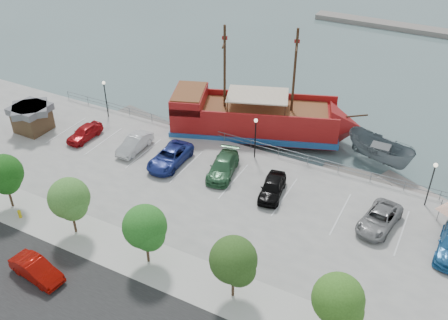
% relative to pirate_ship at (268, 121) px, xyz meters
% --- Properties ---
extents(ground, '(160.00, 160.00, 0.00)m').
position_rel_pirate_ship_xyz_m(ground, '(0.96, -12.01, -2.14)').
color(ground, '#4E6665').
extents(sidewalk, '(100.00, 4.00, 0.05)m').
position_rel_pirate_ship_xyz_m(sidewalk, '(0.96, -22.01, -1.12)').
color(sidewalk, beige).
rests_on(sidewalk, land_slab).
extents(seawall_railing, '(50.00, 0.06, 1.00)m').
position_rel_pirate_ship_xyz_m(seawall_railing, '(0.96, -4.21, -0.61)').
color(seawall_railing, slate).
rests_on(seawall_railing, land_slab).
extents(far_shore, '(40.00, 3.00, 0.80)m').
position_rel_pirate_ship_xyz_m(far_shore, '(10.96, 42.99, -1.74)').
color(far_shore, gray).
rests_on(far_shore, ground).
extents(pirate_ship, '(20.54, 11.89, 12.76)m').
position_rel_pirate_ship_xyz_m(pirate_ship, '(0.00, 0.00, 0.00)').
color(pirate_ship, maroon).
rests_on(pirate_ship, ground).
extents(patrol_boat, '(7.80, 5.32, 2.83)m').
position_rel_pirate_ship_xyz_m(patrol_boat, '(11.71, 0.31, -0.72)').
color(patrol_boat, slate).
rests_on(patrol_boat, ground).
extents(dock_west, '(7.24, 3.29, 0.40)m').
position_rel_pirate_ship_xyz_m(dock_west, '(-14.17, -2.81, -1.94)').
color(dock_west, slate).
rests_on(dock_west, ground).
extents(dock_mid, '(6.50, 2.20, 0.37)m').
position_rel_pirate_ship_xyz_m(dock_mid, '(10.36, -2.81, -1.95)').
color(dock_mid, '#68645D').
rests_on(dock_mid, ground).
extents(dock_east, '(7.14, 4.52, 0.40)m').
position_rel_pirate_ship_xyz_m(dock_east, '(15.81, -2.81, -1.94)').
color(dock_east, gray).
rests_on(dock_east, ground).
extents(shed, '(3.52, 3.52, 2.86)m').
position_rel_pirate_ship_xyz_m(shed, '(-22.07, -11.59, 0.39)').
color(shed, '#4D3722').
rests_on(shed, land_slab).
extents(street_sedan, '(4.55, 2.04, 1.45)m').
position_rel_pirate_ship_xyz_m(street_sedan, '(-6.14, -26.98, -0.41)').
color(street_sedan, '#920903').
rests_on(street_sedan, street).
extents(fire_hydrant, '(0.28, 0.28, 0.79)m').
position_rel_pirate_ship_xyz_m(fire_hydrant, '(-12.29, -22.81, -0.70)').
color(fire_hydrant, gold).
rests_on(fire_hydrant, sidewalk).
extents(lamp_post_left, '(0.36, 0.36, 4.28)m').
position_rel_pirate_ship_xyz_m(lamp_post_left, '(-17.04, -5.51, 1.80)').
color(lamp_post_left, black).
rests_on(lamp_post_left, land_slab).
extents(lamp_post_mid, '(0.36, 0.36, 4.28)m').
position_rel_pirate_ship_xyz_m(lamp_post_mid, '(0.96, -5.51, 1.80)').
color(lamp_post_mid, black).
rests_on(lamp_post_mid, land_slab).
extents(lamp_post_right, '(0.36, 0.36, 4.28)m').
position_rel_pirate_ship_xyz_m(lamp_post_right, '(16.96, -5.51, 1.80)').
color(lamp_post_right, black).
rests_on(lamp_post_right, land_slab).
extents(tree_b, '(3.30, 3.20, 5.00)m').
position_rel_pirate_ship_xyz_m(tree_b, '(-13.89, -22.09, 2.16)').
color(tree_b, '#473321').
rests_on(tree_b, sidewalk).
extents(tree_c, '(3.30, 3.20, 5.00)m').
position_rel_pirate_ship_xyz_m(tree_c, '(-6.89, -22.09, 2.16)').
color(tree_c, '#473321').
rests_on(tree_c, sidewalk).
extents(tree_d, '(3.30, 3.20, 5.00)m').
position_rel_pirate_ship_xyz_m(tree_d, '(0.11, -22.09, 2.16)').
color(tree_d, '#473321').
rests_on(tree_d, sidewalk).
extents(tree_e, '(3.30, 3.20, 5.00)m').
position_rel_pirate_ship_xyz_m(tree_e, '(7.11, -22.09, 2.16)').
color(tree_e, '#473321').
rests_on(tree_e, sidewalk).
extents(tree_f, '(3.30, 3.20, 5.00)m').
position_rel_pirate_ship_xyz_m(tree_f, '(14.11, -22.09, 2.16)').
color(tree_f, '#473321').
rests_on(tree_f, sidewalk).
extents(parked_car_a, '(1.82, 4.32, 1.46)m').
position_rel_pirate_ship_xyz_m(parked_car_a, '(-16.06, -10.46, -0.41)').
color(parked_car_a, '#A60F13').
rests_on(parked_car_a, land_slab).
extents(parked_car_b, '(1.66, 4.58, 1.50)m').
position_rel_pirate_ship_xyz_m(parked_car_b, '(-10.15, -9.87, -0.39)').
color(parked_car_b, silver).
rests_on(parked_car_b, land_slab).
extents(parked_car_c, '(2.80, 5.70, 1.56)m').
position_rel_pirate_ship_xyz_m(parked_car_c, '(-5.70, -10.30, -0.36)').
color(parked_car_c, navy).
rests_on(parked_car_c, land_slab).
extents(parked_car_d, '(3.23, 5.67, 1.55)m').
position_rel_pirate_ship_xyz_m(parked_car_d, '(-0.47, -9.39, -0.36)').
color(parked_car_d, '#2D5F3A').
rests_on(parked_car_d, land_slab).
extents(parked_car_e, '(2.63, 4.86, 1.57)m').
position_rel_pirate_ship_xyz_m(parked_car_e, '(4.84, -10.25, -0.35)').
color(parked_car_e, black).
rests_on(parked_car_e, land_slab).
extents(parked_car_g, '(3.16, 5.47, 1.43)m').
position_rel_pirate_ship_xyz_m(parked_car_g, '(14.07, -10.10, -0.42)').
color(parked_car_g, gray).
rests_on(parked_car_g, land_slab).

